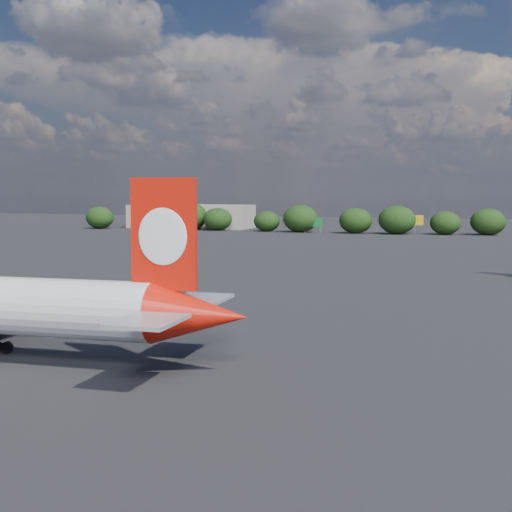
% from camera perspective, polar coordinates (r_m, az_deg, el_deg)
% --- Properties ---
extents(ground, '(500.00, 500.00, 0.00)m').
position_cam_1_polar(ground, '(102.31, -0.37, -1.90)').
color(ground, black).
rests_on(ground, ground).
extents(terminal_building, '(42.00, 16.00, 8.00)m').
position_cam_1_polar(terminal_building, '(248.20, -5.21, 3.18)').
color(terminal_building, gray).
rests_on(terminal_building, ground).
extents(highway_sign, '(6.00, 0.30, 4.50)m').
position_cam_1_polar(highway_sign, '(218.41, 4.58, 2.68)').
color(highway_sign, '#146428').
rests_on(highway_sign, ground).
extents(billboard_yellow, '(5.00, 0.30, 5.50)m').
position_cam_1_polar(billboard_yellow, '(219.56, 12.60, 2.78)').
color(billboard_yellow, gold).
rests_on(billboard_yellow, ground).
extents(horizon_treeline, '(205.52, 14.27, 9.28)m').
position_cam_1_polar(horizon_treeline, '(216.10, 13.65, 2.78)').
color(horizon_treeline, black).
rests_on(horizon_treeline, ground).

